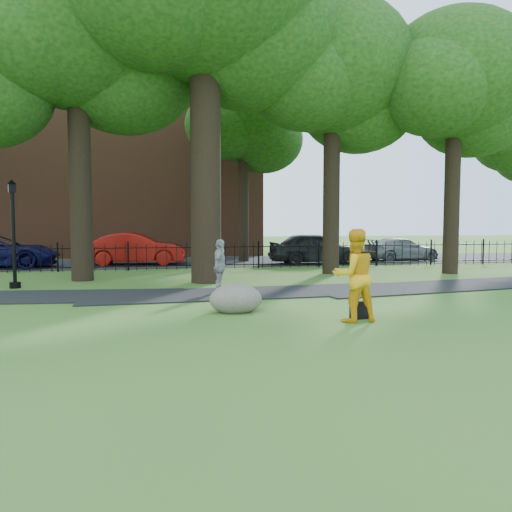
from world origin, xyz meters
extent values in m
plane|color=#2E6122|center=(0.00, 0.00, 0.00)|extent=(120.00, 120.00, 0.00)
cube|color=black|center=(1.00, 3.90, 0.00)|extent=(36.07, 3.85, 0.03)
cube|color=black|center=(0.00, 16.00, 0.00)|extent=(80.00, 7.00, 0.02)
cube|color=black|center=(0.00, 12.00, 1.02)|extent=(44.00, 0.04, 0.04)
cube|color=black|center=(0.00, 12.00, 0.18)|extent=(44.00, 0.04, 0.04)
cube|color=brown|center=(-4.00, 24.00, 6.00)|extent=(18.00, 8.00, 12.00)
cylinder|color=black|center=(0.00, 7.00, 5.25)|extent=(1.10, 1.10, 10.50)
ellipsoid|color=#12360E|center=(1.89, 8.05, 9.30)|extent=(6.72, 6.72, 5.71)
cylinder|color=black|center=(-4.50, 8.50, 4.55)|extent=(0.80, 0.80, 9.10)
ellipsoid|color=#12360E|center=(-4.50, 8.50, 9.36)|extent=(7.20, 7.20, 6.12)
ellipsoid|color=#12360E|center=(-2.88, 9.40, 8.06)|extent=(5.76, 5.76, 4.90)
ellipsoid|color=#12360E|center=(-5.94, 7.78, 8.58)|extent=(5.40, 5.40, 4.59)
cylinder|color=black|center=(5.50, 9.00, 4.20)|extent=(0.70, 0.70, 8.40)
ellipsoid|color=#12360E|center=(5.50, 9.00, 8.64)|extent=(6.60, 6.60, 5.61)
ellipsoid|color=#12360E|center=(6.98, 9.82, 7.44)|extent=(5.28, 5.28, 4.49)
ellipsoid|color=#12360E|center=(4.18, 8.34, 7.92)|extent=(4.95, 4.95, 4.21)
cylinder|color=black|center=(10.50, 8.00, 4.02)|extent=(0.64, 0.64, 8.05)
ellipsoid|color=#12360E|center=(10.50, 8.00, 8.28)|extent=(6.20, 6.20, 5.27)
ellipsoid|color=#12360E|center=(11.89, 8.78, 7.13)|extent=(4.96, 4.96, 4.22)
ellipsoid|color=#12360E|center=(9.26, 7.38, 7.59)|extent=(4.65, 4.65, 3.95)
imported|color=#FCAD15|center=(2.46, -0.77, 1.03)|extent=(1.04, 0.83, 2.06)
imported|color=#9E9EA2|center=(0.11, 4.09, 0.84)|extent=(0.73, 1.06, 1.67)
ellipsoid|color=#5D574D|center=(0.08, 0.90, 0.38)|extent=(1.39, 1.11, 0.76)
cylinder|color=black|center=(-6.40, 6.67, 1.58)|extent=(0.12, 0.12, 3.16)
cylinder|color=black|center=(-6.40, 6.67, 0.10)|extent=(0.36, 0.36, 0.20)
cube|color=black|center=(-6.40, 6.67, 3.31)|extent=(0.29, 0.29, 0.30)
cone|color=black|center=(-6.40, 6.67, 3.51)|extent=(0.32, 0.32, 0.16)
cube|color=black|center=(2.71, -0.50, 0.14)|extent=(0.41, 0.27, 0.29)
cube|color=maroon|center=(0.40, 1.37, 0.13)|extent=(0.44, 0.34, 0.26)
imported|color=maroon|center=(-2.75, 14.97, 0.82)|extent=(5.09, 2.09, 1.64)
imported|color=black|center=(6.38, 13.64, 0.82)|extent=(4.87, 2.05, 1.65)
imported|color=gray|center=(11.85, 14.81, 0.63)|extent=(4.51, 2.17, 1.27)
camera|label=1|loc=(-1.87, -11.05, 2.22)|focal=35.00mm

